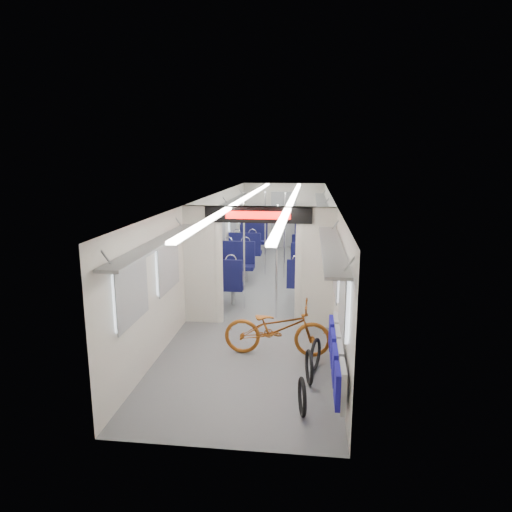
% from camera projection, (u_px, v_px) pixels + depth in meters
% --- Properties ---
extents(carriage, '(12.00, 12.02, 2.31)m').
position_uv_depth(carriage, '(267.00, 234.00, 10.35)').
color(carriage, '#515456').
rests_on(carriage, ground).
extents(bicycle, '(1.75, 0.62, 0.92)m').
position_uv_depth(bicycle, '(277.00, 328.00, 7.45)').
color(bicycle, brown).
rests_on(bicycle, ground).
extents(flip_bench, '(0.12, 2.11, 0.52)m').
position_uv_depth(flip_bench, '(336.00, 356.00, 6.11)').
color(flip_bench, gray).
rests_on(flip_bench, carriage).
extents(bike_hoop_a, '(0.13, 0.50, 0.50)m').
position_uv_depth(bike_hoop_a, '(302.00, 399.00, 5.72)').
color(bike_hoop_a, black).
rests_on(bike_hoop_a, ground).
extents(bike_hoop_b, '(0.13, 0.51, 0.51)m').
position_uv_depth(bike_hoop_b, '(309.00, 369.00, 6.52)').
color(bike_hoop_b, black).
rests_on(bike_hoop_b, ground).
extents(bike_hoop_c, '(0.19, 0.49, 0.50)m').
position_uv_depth(bike_hoop_c, '(315.00, 356.00, 6.96)').
color(bike_hoop_c, black).
rests_on(bike_hoop_c, ground).
extents(seat_bay_near_left, '(0.96, 2.31, 1.17)m').
position_uv_depth(seat_bay_near_left, '(230.00, 269.00, 10.95)').
color(seat_bay_near_left, '#0C0D37').
rests_on(seat_bay_near_left, ground).
extents(seat_bay_near_right, '(0.92, 2.11, 1.11)m').
position_uv_depth(seat_bay_near_right, '(308.00, 269.00, 11.02)').
color(seat_bay_near_right, '#0C0D37').
rests_on(seat_bay_near_right, ground).
extents(seat_bay_far_left, '(0.95, 2.25, 1.15)m').
position_uv_depth(seat_bay_far_left, '(250.00, 242.00, 14.49)').
color(seat_bay_far_left, '#0C0D37').
rests_on(seat_bay_far_left, ground).
extents(seat_bay_far_right, '(0.95, 2.28, 1.16)m').
position_uv_depth(seat_bay_far_right, '(309.00, 244.00, 14.15)').
color(seat_bay_far_right, '#0C0D37').
rests_on(seat_bay_far_right, ground).
extents(stanchion_near_left, '(0.04, 0.04, 2.30)m').
position_uv_depth(stanchion_near_left, '(244.00, 256.00, 9.61)').
color(stanchion_near_left, silver).
rests_on(stanchion_near_left, ground).
extents(stanchion_near_right, '(0.04, 0.04, 2.30)m').
position_uv_depth(stanchion_near_right, '(277.00, 263.00, 9.04)').
color(stanchion_near_right, silver).
rests_on(stanchion_near_right, ground).
extents(stanchion_far_left, '(0.04, 0.04, 2.30)m').
position_uv_depth(stanchion_far_left, '(265.00, 234.00, 12.47)').
color(stanchion_far_left, silver).
rests_on(stanchion_far_left, ground).
extents(stanchion_far_right, '(0.04, 0.04, 2.30)m').
position_uv_depth(stanchion_far_right, '(284.00, 236.00, 12.11)').
color(stanchion_far_right, silver).
rests_on(stanchion_far_right, ground).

